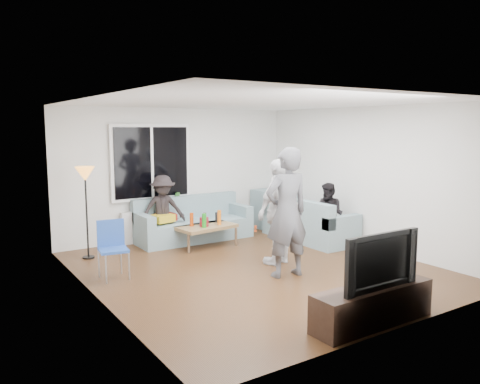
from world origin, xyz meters
TOP-DOWN VIEW (x-y plane):
  - floor at (0.00, 0.00)m, footprint 5.00×5.50m
  - ceiling at (0.00, 0.00)m, footprint 5.00×5.50m
  - wall_back at (0.00, 2.77)m, footprint 5.00×0.04m
  - wall_front at (0.00, -2.77)m, footprint 5.00×0.04m
  - wall_left at (-2.52, 0.00)m, footprint 0.04×5.50m
  - wall_right at (2.52, 0.00)m, footprint 0.04×5.50m
  - window_frame at (-0.60, 2.69)m, footprint 1.62×0.06m
  - window_glass at (-0.60, 2.65)m, footprint 1.50×0.02m
  - window_mullion at (-0.60, 2.64)m, footprint 0.05×0.03m
  - radiator at (-0.60, 2.65)m, footprint 1.30×0.12m
  - potted_plant at (-0.12, 2.62)m, footprint 0.21×0.19m
  - vase at (-0.73, 2.62)m, footprint 0.16×0.16m
  - sofa_back_section at (0.10, 2.27)m, footprint 2.30×0.85m
  - sofa_right_section at (2.02, 1.03)m, footprint 2.00×0.85m
  - sofa_corner at (2.17, 2.27)m, footprint 0.85×0.85m
  - cushion_yellow at (-0.58, 2.25)m, footprint 0.44×0.40m
  - cushion_red at (-0.48, 2.33)m, footprint 0.38×0.32m
  - coffee_table at (0.04, 1.67)m, footprint 1.17×0.74m
  - pitcher at (-0.03, 1.63)m, footprint 0.17×0.17m
  - side_chair at (-2.05, 0.71)m, footprint 0.45×0.45m
  - floor_lamp at (-2.05, 2.05)m, footprint 0.32×0.32m
  - player_left at (0.17, -0.56)m, footprint 0.75×0.53m
  - player_right at (0.49, 0.03)m, footprint 1.08×0.67m
  - spectator_right at (2.02, 0.47)m, footprint 0.59×0.68m
  - spectator_back at (-0.55, 2.30)m, footprint 0.93×0.64m
  - tv_console at (-0.12, -2.50)m, footprint 1.60×0.40m
  - television at (-0.12, -2.50)m, footprint 1.11×0.15m
  - bottle_e at (0.37, 1.83)m, footprint 0.07×0.07m
  - bottle_b at (-0.08, 1.53)m, footprint 0.08×0.08m
  - bottle_d at (0.29, 1.60)m, footprint 0.07×0.07m
  - bottle_a at (-0.21, 1.77)m, footprint 0.07×0.07m
  - bottle_c at (0.11, 1.84)m, footprint 0.07×0.07m

SIDE VIEW (x-z plane):
  - floor at x=0.00m, z-range -0.04..0.00m
  - coffee_table at x=0.04m, z-range 0.00..0.40m
  - tv_console at x=-0.12m, z-range 0.00..0.44m
  - radiator at x=-0.60m, z-range 0.00..0.62m
  - sofa_back_section at x=0.10m, z-range 0.00..0.85m
  - sofa_right_section at x=2.02m, z-range 0.00..0.85m
  - sofa_corner at x=2.17m, z-range 0.00..0.85m
  - side_chair at x=-2.05m, z-range 0.00..0.86m
  - pitcher at x=-0.03m, z-range 0.40..0.57m
  - bottle_e at x=0.37m, z-range 0.40..0.59m
  - bottle_c at x=0.11m, z-range 0.40..0.61m
  - cushion_yellow at x=-0.58m, z-range 0.44..0.58m
  - cushion_red at x=-0.48m, z-range 0.45..0.57m
  - bottle_a at x=-0.21m, z-range 0.40..0.65m
  - bottle_b at x=-0.08m, z-range 0.40..0.66m
  - bottle_d at x=0.29m, z-range 0.40..0.68m
  - spectator_right at x=2.02m, z-range 0.00..1.19m
  - spectator_back at x=-0.55m, z-range 0.00..1.32m
  - vase at x=-0.73m, z-range 0.62..0.77m
  - television at x=-0.12m, z-range 0.44..1.08m
  - floor_lamp at x=-2.05m, z-range 0.00..1.56m
  - potted_plant at x=-0.12m, z-range 0.62..0.94m
  - player_right at x=0.49m, z-range 0.00..1.72m
  - player_left at x=0.17m, z-range 0.00..1.94m
  - wall_back at x=0.00m, z-range 0.00..2.60m
  - wall_front at x=0.00m, z-range 0.00..2.60m
  - wall_left at x=-2.52m, z-range 0.00..2.60m
  - wall_right at x=2.52m, z-range 0.00..2.60m
  - window_frame at x=-0.60m, z-range 0.81..2.29m
  - window_glass at x=-0.60m, z-range 0.88..2.23m
  - window_mullion at x=-0.60m, z-range 0.88..2.23m
  - ceiling at x=0.00m, z-range 2.60..2.64m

